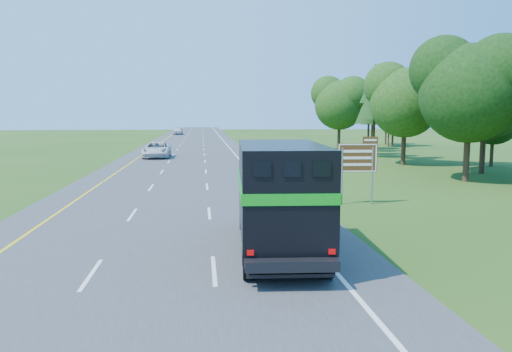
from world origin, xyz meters
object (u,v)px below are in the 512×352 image
object	(u,v)px
horse_truck	(279,194)
far_car	(178,131)
exit_sign	(358,160)
white_suv	(157,150)

from	to	relation	value
horse_truck	far_car	distance (m)	104.58
horse_truck	exit_sign	xyz separation A→B (m)	(5.67, 8.92, 0.29)
horse_truck	far_car	xyz separation A→B (m)	(-8.16, 104.26, -1.16)
white_suv	far_car	world-z (taller)	white_suv
white_suv	far_car	distance (m)	64.92
far_car	horse_truck	bearing A→B (deg)	-81.11
horse_truck	white_suv	bearing A→B (deg)	104.44
exit_sign	white_suv	bearing A→B (deg)	117.53
horse_truck	exit_sign	size ratio (longest dim) A/B	2.40
horse_truck	white_suv	world-z (taller)	horse_truck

